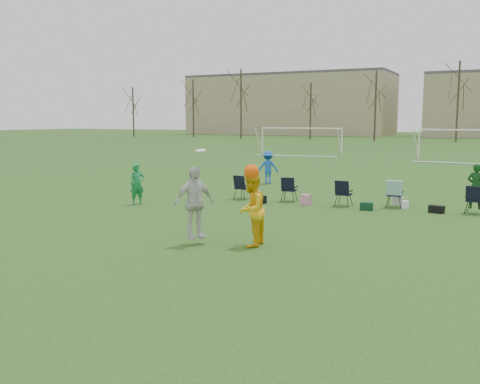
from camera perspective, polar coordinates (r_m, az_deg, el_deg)
The scene contains 8 objects.
ground at distance 13.43m, azimuth -2.81°, elevation -6.00°, with size 260.00×260.00×0.00m, color #224916.
fielder_green_near at distance 20.48m, azimuth -10.91°, elevation 0.84°, with size 0.56×0.37×1.55m, color #167E41.
fielder_blue at distance 26.67m, azimuth 3.00°, elevation 2.65°, with size 1.06×0.61×1.64m, color blue.
center_contest at distance 13.52m, azimuth -1.41°, elevation -1.47°, with size 2.27×1.55×2.45m.
sideline_setup at distance 20.19m, azimuth 12.96°, elevation -0.06°, with size 9.25×2.32×1.71m.
goal_left at distance 48.26m, azimuth 6.54°, elevation 6.20°, with size 7.39×0.76×2.46m.
goal_mid at distance 43.47m, azimuth 23.32°, elevation 5.46°, with size 7.40×0.63×2.46m.
tree_line at distance 81.48m, azimuth 22.28°, elevation 8.52°, with size 110.28×3.28×11.40m.
Camera 1 is at (6.37, -11.38, 3.19)m, focal length 40.00 mm.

